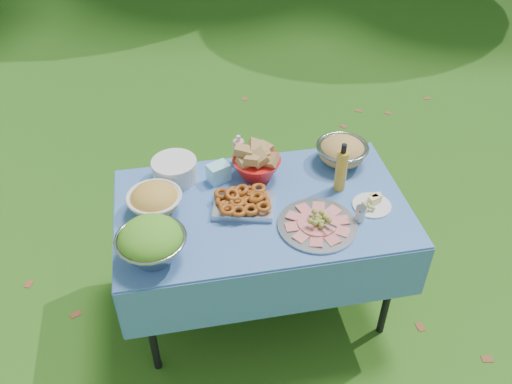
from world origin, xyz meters
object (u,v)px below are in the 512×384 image
bread_bowl (257,163)px  salad_bowl (151,242)px  plate_stack (175,170)px  pasta_bowl_steel (342,151)px  picnic_table (261,258)px  oil_bottle (342,167)px  charcuterie_platter (318,219)px

bread_bowl → salad_bowl: bearing=-138.6°
plate_stack → pasta_bowl_steel: 0.91m
pasta_bowl_steel → salad_bowl: bearing=-152.8°
picnic_table → bread_bowl: bread_bowl is taller
oil_bottle → salad_bowl: bearing=-161.6°
oil_bottle → pasta_bowl_steel: bearing=70.3°
pasta_bowl_steel → plate_stack: bearing=178.7°
bread_bowl → plate_stack: bearing=172.1°
salad_bowl → pasta_bowl_steel: 1.18m
plate_stack → pasta_bowl_steel: bearing=-1.3°
salad_bowl → charcuterie_platter: 0.79m
salad_bowl → bread_bowl: salad_bowl is taller
charcuterie_platter → oil_bottle: oil_bottle is taller
pasta_bowl_steel → bread_bowl: bearing=-175.4°
salad_bowl → bread_bowl: (0.57, 0.50, -0.02)m
bread_bowl → pasta_bowl_steel: bearing=4.6°
plate_stack → bread_bowl: size_ratio=0.92×
salad_bowl → oil_bottle: (0.97, 0.32, 0.04)m
plate_stack → pasta_bowl_steel: size_ratio=0.85×
plate_stack → oil_bottle: size_ratio=0.86×
pasta_bowl_steel → oil_bottle: (-0.08, -0.22, 0.06)m
picnic_table → plate_stack: plate_stack is taller
charcuterie_platter → oil_bottle: 0.33m
charcuterie_platter → picnic_table: bearing=140.2°
oil_bottle → bread_bowl: bearing=156.3°
bread_bowl → pasta_bowl_steel: (0.48, 0.04, -0.01)m
plate_stack → charcuterie_platter: plate_stack is taller
picnic_table → pasta_bowl_steel: size_ratio=5.23×
salad_bowl → plate_stack: 0.58m
charcuterie_platter → oil_bottle: size_ratio=1.40×
bread_bowl → pasta_bowl_steel: 0.48m
pasta_bowl_steel → picnic_table: bearing=-150.7°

